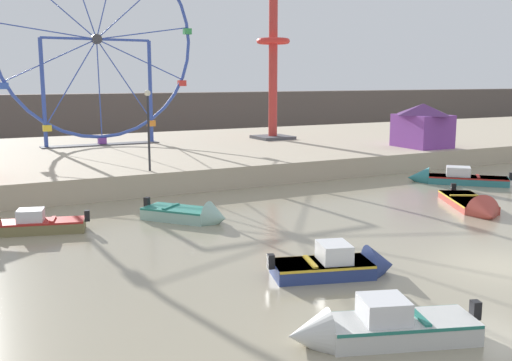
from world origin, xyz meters
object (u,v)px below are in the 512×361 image
Objects in this scene: motorboat_olive_wood at (25,225)px; carnival_booth_purple_stall at (422,125)px; promenade_lamp_near at (148,119)px; motorboat_seafoam at (192,215)px; motorboat_faded_red at (476,207)px; ferris_wheel_blue_frame at (97,42)px; motorboat_pale_grey at (372,328)px; motorboat_navy_blue at (343,265)px; drop_tower_red_tower at (273,61)px; motorboat_teal_painted at (449,178)px.

carnival_booth_purple_stall is at bearing -149.66° from motorboat_olive_wood.
motorboat_seafoam is at bearing -92.92° from promenade_lamp_near.
ferris_wheel_blue_frame is (-11.36, 24.58, 8.39)m from motorboat_faded_red.
carnival_booth_purple_stall is (21.53, 21.31, 2.48)m from motorboat_pale_grey.
drop_tower_red_tower reaches higher than motorboat_navy_blue.
motorboat_olive_wood is 22.10m from ferris_wheel_blue_frame.
motorboat_navy_blue is 30.90m from drop_tower_red_tower.
motorboat_teal_painted is at bearing -17.24° from promenade_lamp_near.
drop_tower_red_tower is at bearing -37.55° from motorboat_teal_painted.
motorboat_pale_grey is 1.20× the size of motorboat_seafoam.
ferris_wheel_blue_frame is 13.58m from drop_tower_red_tower.
motorboat_faded_red is at bearing -95.15° from drop_tower_red_tower.
motorboat_olive_wood is 28.45m from carnival_booth_purple_stall.
ferris_wheel_blue_frame is at bearing -5.34° from motorboat_teal_painted.
motorboat_pale_grey is 0.31× the size of ferris_wheel_blue_frame.
motorboat_pale_grey is at bearing -92.94° from promenade_lamp_near.
motorboat_faded_red is 16.76m from promenade_lamp_near.
motorboat_pale_grey is 35.52m from drop_tower_red_tower.
motorboat_faded_red is at bearing 32.18° from motorboat_seafoam.
promenade_lamp_near is at bearing -125.34° from motorboat_olive_wood.
motorboat_pale_grey reaches higher than motorboat_seafoam.
motorboat_seafoam is 0.90× the size of promenade_lamp_near.
promenade_lamp_near reaches higher than carnival_booth_purple_stall.
ferris_wheel_blue_frame is (0.96, 20.29, 8.31)m from motorboat_seafoam.
motorboat_navy_blue is 8.89m from motorboat_seafoam.
motorboat_navy_blue is 1.07× the size of motorboat_seafoam.
motorboat_teal_painted is at bearing 51.58° from motorboat_navy_blue.
drop_tower_red_tower is 18.56m from promenade_lamp_near.
motorboat_seafoam is at bearing -80.46° from motorboat_faded_red.
motorboat_seafoam is at bearing 50.04° from motorboat_teal_painted.
motorboat_navy_blue is 16.03m from promenade_lamp_near.
motorboat_seafoam is at bearing -92.72° from ferris_wheel_blue_frame.
ferris_wheel_blue_frame reaches higher than motorboat_olive_wood.
motorboat_teal_painted is 0.36× the size of drop_tower_red_tower.
motorboat_navy_blue is 12.88m from motorboat_olive_wood.
promenade_lamp_near is (-0.62, -13.47, -4.63)m from ferris_wheel_blue_frame.
drop_tower_red_tower is at bearing -156.39° from motorboat_faded_red.
motorboat_navy_blue reaches higher than motorboat_teal_painted.
ferris_wheel_blue_frame is (-0.61, 29.03, 8.28)m from motorboat_navy_blue.
motorboat_pale_grey is 20.09m from promenade_lamp_near.
promenade_lamp_near is at bearing 111.59° from motorboat_navy_blue.
motorboat_navy_blue is at bearing -28.39° from motorboat_seafoam.
carnival_booth_purple_stall reaches higher than motorboat_olive_wood.
motorboat_seafoam is at bearing -127.89° from drop_tower_red_tower.
motorboat_teal_painted is 8.21m from carnival_booth_purple_stall.
motorboat_pale_grey is 12.94m from motorboat_seafoam.
carnival_booth_purple_stall reaches higher than motorboat_teal_painted.
drop_tower_red_tower reaches higher than promenade_lamp_near.
drop_tower_red_tower is (14.37, 18.47, 7.13)m from motorboat_seafoam.
motorboat_faded_red is 23.97m from drop_tower_red_tower.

